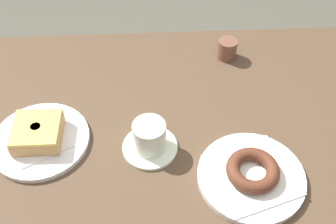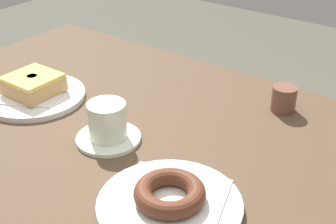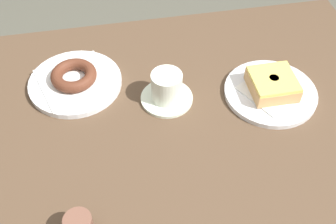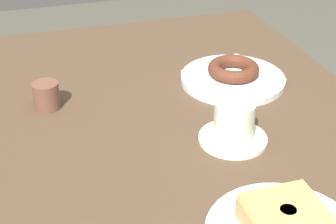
% 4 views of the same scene
% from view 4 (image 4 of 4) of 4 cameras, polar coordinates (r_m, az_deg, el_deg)
% --- Properties ---
extents(table, '(1.19, 0.75, 0.75)m').
position_cam_4_polar(table, '(0.98, 3.40, -6.39)').
color(table, '#4F3B29').
rests_on(table, ground_plane).
extents(donut_glazed_square, '(0.10, 0.10, 0.04)m').
position_cam_4_polar(donut_glazed_square, '(0.72, 13.17, -11.79)').
color(donut_glazed_square, tan).
rests_on(donut_glazed_square, napkin_glazed_square).
extents(plate_chocolate_ring, '(0.23, 0.23, 0.01)m').
position_cam_4_polar(plate_chocolate_ring, '(1.12, 7.27, 3.69)').
color(plate_chocolate_ring, white).
rests_on(plate_chocolate_ring, table).
extents(napkin_chocolate_ring, '(0.20, 0.20, 0.00)m').
position_cam_4_polar(napkin_chocolate_ring, '(1.11, 7.30, 4.08)').
color(napkin_chocolate_ring, white).
rests_on(napkin_chocolate_ring, plate_chocolate_ring).
extents(donut_chocolate_ring, '(0.11, 0.11, 0.03)m').
position_cam_4_polar(donut_chocolate_ring, '(1.11, 7.35, 4.81)').
color(donut_chocolate_ring, '#572D1D').
rests_on(donut_chocolate_ring, napkin_chocolate_ring).
extents(coffee_cup, '(0.12, 0.12, 0.08)m').
position_cam_4_polar(coffee_cup, '(0.90, 7.40, -1.34)').
color(coffee_cup, white).
rests_on(coffee_cup, table).
extents(sugar_jar, '(0.05, 0.05, 0.05)m').
position_cam_4_polar(sugar_jar, '(1.03, -13.48, 1.80)').
color(sugar_jar, brown).
rests_on(sugar_jar, table).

